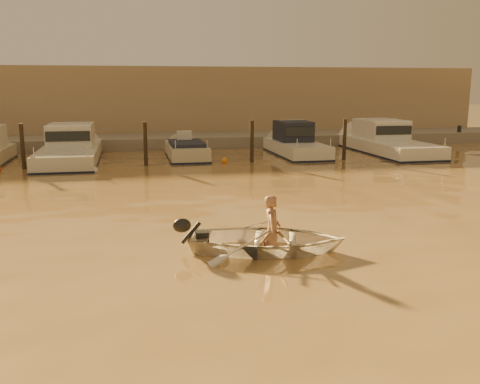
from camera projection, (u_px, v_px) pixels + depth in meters
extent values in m
plane|color=brown|center=(179.00, 259.00, 11.40)|extent=(160.00, 160.00, 0.00)
imported|color=silver|center=(268.00, 240.00, 11.92)|extent=(4.00, 3.31, 0.72)
imported|color=#A16F50|center=(272.00, 230.00, 11.87)|extent=(0.51, 0.65, 1.56)
cylinder|color=brown|center=(279.00, 233.00, 11.87)|extent=(0.18, 2.10, 0.13)
cylinder|color=brown|center=(270.00, 232.00, 11.88)|extent=(0.95, 1.92, 0.13)
cylinder|color=#2D2319|center=(23.00, 149.00, 23.36)|extent=(0.18, 0.18, 2.20)
cylinder|color=#2D2319|center=(146.00, 146.00, 24.43)|extent=(0.18, 0.18, 2.20)
cylinder|color=#2D2319|center=(252.00, 144.00, 25.43)|extent=(0.18, 0.18, 2.20)
cylinder|color=#2D2319|center=(344.00, 141.00, 26.38)|extent=(0.18, 0.18, 2.20)
sphere|color=silver|center=(95.00, 170.00, 22.58)|extent=(0.30, 0.30, 0.30)
sphere|color=orange|center=(225.00, 161.00, 25.42)|extent=(0.30, 0.30, 0.30)
sphere|color=silver|center=(304.00, 160.00, 25.68)|extent=(0.30, 0.30, 0.30)
cube|color=gray|center=(145.00, 144.00, 32.00)|extent=(52.00, 4.00, 1.00)
cube|color=#9E8466|center=(141.00, 103.00, 36.84)|extent=(46.00, 7.00, 4.80)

